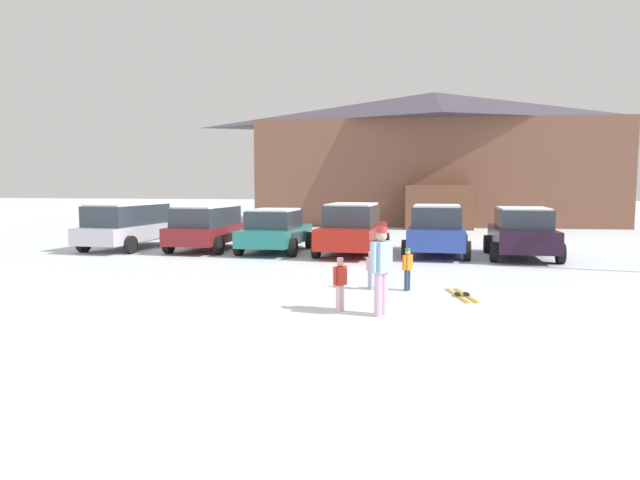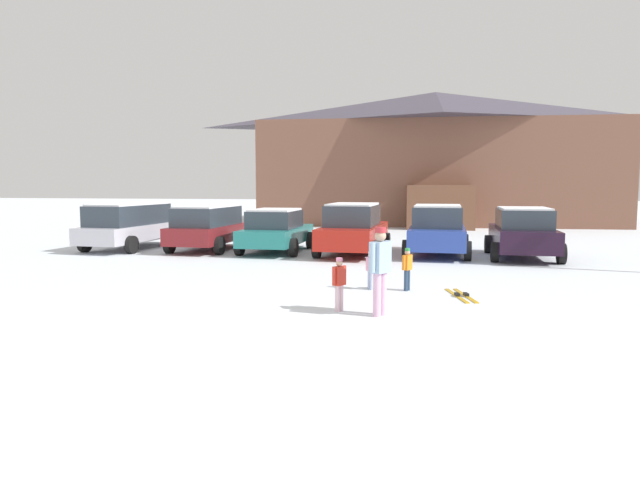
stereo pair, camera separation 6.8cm
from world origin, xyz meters
TOP-DOWN VIEW (x-y plane):
  - ground at (0.00, 0.00)m, footprint 160.00×160.00m
  - ski_lodge at (3.60, 28.40)m, footprint 21.97×11.53m
  - parked_silver_wagon at (-8.08, 11.44)m, footprint 2.40×4.83m
  - parked_maroon_van at (-4.96, 11.49)m, footprint 2.26×4.14m
  - parked_teal_hatchback at (-2.31, 11.35)m, footprint 2.24×4.24m
  - parked_red_sedan at (0.51, 11.27)m, footprint 2.40×4.89m
  - parked_blue_hatchback at (3.40, 11.39)m, footprint 2.32×4.27m
  - parked_black_sedan at (6.18, 11.09)m, footprint 2.28×4.06m
  - skier_child_in_orange_jacket at (2.56, 4.58)m, footprint 0.24×0.33m
  - skier_adult_in_blue_parka at (2.12, 1.94)m, footprint 0.41×0.55m
  - skier_child_in_red_jacket at (1.32, 2.18)m, footprint 0.26×0.35m
  - skier_child_in_pink_snowsuit at (1.71, 4.57)m, footprint 0.22×0.29m
  - pair_of_skis at (3.75, 4.12)m, footprint 0.65×1.62m

SIDE VIEW (x-z plane):
  - ground at x=0.00m, z-range 0.00..0.00m
  - pair_of_skis at x=3.75m, z-range -0.02..0.06m
  - skier_child_in_pink_snowsuit at x=1.71m, z-range 0.06..0.95m
  - skier_child_in_orange_jacket at x=2.56m, z-range 0.06..1.05m
  - skier_child_in_red_jacket at x=1.32m, z-range 0.07..1.12m
  - parked_teal_hatchback at x=-2.31m, z-range 0.01..1.58m
  - parked_black_sedan at x=6.18m, z-range 0.00..1.70m
  - parked_blue_hatchback at x=3.40m, z-range 0.00..1.75m
  - parked_red_sedan at x=0.51m, z-range 0.00..1.79m
  - parked_maroon_van at x=-4.96m, z-range 0.06..1.73m
  - parked_silver_wagon at x=-8.08m, z-range 0.06..1.80m
  - skier_adult_in_blue_parka at x=2.12m, z-range 0.11..1.78m
  - ski_lodge at x=3.60m, z-range 0.04..8.23m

